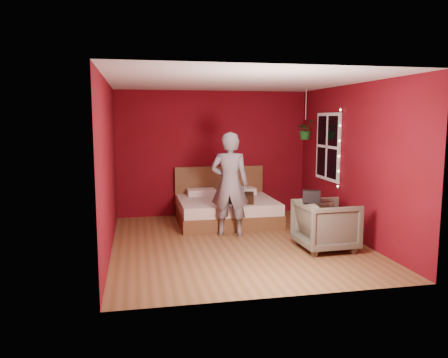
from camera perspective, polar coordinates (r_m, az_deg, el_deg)
floor at (r=7.25m, az=1.68°, el=-8.33°), size 4.50×4.50×0.00m
room_walls at (r=6.97m, az=1.74°, el=5.05°), size 4.04×4.54×2.62m
window at (r=8.48m, az=13.40°, el=4.13°), size 0.05×0.97×1.27m
fairy_lights at (r=7.99m, az=14.81°, el=3.86°), size 0.04×0.04×1.45m
bed at (r=8.62m, az=0.23°, el=-3.86°), size 1.87×1.59×1.03m
person at (r=7.53m, az=0.75°, el=-0.69°), size 0.76×0.62×1.80m
armchair at (r=6.99m, az=13.16°, el=-5.88°), size 0.88×0.86×0.77m
handbag at (r=6.68m, az=11.35°, el=-2.25°), size 0.29×0.21×0.19m
throw_pillow at (r=8.20m, az=2.25°, el=-2.47°), size 0.57×0.57×0.17m
hanging_plant at (r=8.79m, az=10.58°, el=6.36°), size 0.44×0.41×0.99m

